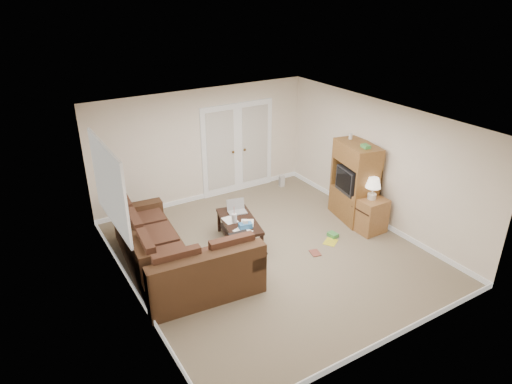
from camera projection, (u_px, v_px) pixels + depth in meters
floor at (271, 253)px, 8.35m from camera, size 5.50×5.50×0.00m
ceiling at (273, 120)px, 7.29m from camera, size 5.00×5.50×0.02m
wall_left at (128, 229)px, 6.64m from camera, size 0.02×5.50×2.50m
wall_right at (378, 163)px, 9.00m from camera, size 0.02×5.50×2.50m
wall_back at (203, 146)px, 9.95m from camera, size 5.00×0.02×2.50m
wall_front at (392, 270)px, 5.69m from camera, size 5.00×0.02×2.50m
baseboards at (271, 251)px, 8.33m from camera, size 5.00×5.50×0.10m
french_doors at (238, 149)px, 10.41m from camera, size 1.80×0.05×2.13m
window_left at (109, 185)px, 7.31m from camera, size 0.05×1.92×1.42m
sectional_sofa at (172, 257)px, 7.61m from camera, size 1.97×2.99×0.88m
coffee_table at (239, 230)px, 8.58m from camera, size 0.84×1.29×0.81m
tv_armoire at (355, 181)px, 9.25m from camera, size 0.75×1.11×1.75m
side_cabinet at (370, 212)px, 8.94m from camera, size 0.53×0.53×1.13m
space_heater at (282, 181)px, 10.98m from camera, size 0.12×0.10×0.29m
floor_magazine at (331, 242)px, 8.69m from camera, size 0.36×0.34×0.01m
floor_greenbox at (333, 235)px, 8.86m from camera, size 0.16×0.21×0.08m
floor_book at (311, 254)px, 8.31m from camera, size 0.22×0.26×0.02m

